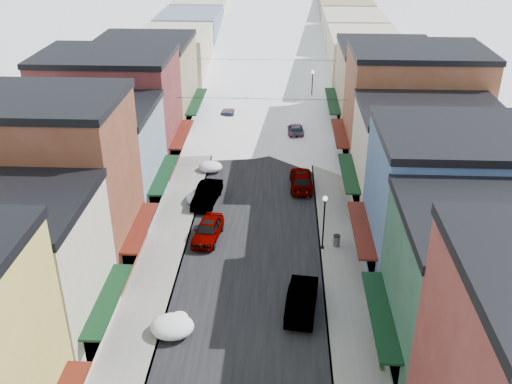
# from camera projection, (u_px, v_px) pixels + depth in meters

# --- Properties ---
(road) EXTENTS (10.00, 160.00, 0.01)m
(road) POSITION_uv_depth(u_px,v_px,m) (268.00, 97.00, 75.44)
(road) COLOR black
(road) RESTS_ON ground
(sidewalk_left) EXTENTS (3.20, 160.00, 0.15)m
(sidewalk_left) POSITION_uv_depth(u_px,v_px,m) (218.00, 96.00, 75.69)
(sidewalk_left) COLOR gray
(sidewalk_left) RESTS_ON ground
(sidewalk_right) EXTENTS (3.20, 160.00, 0.15)m
(sidewalk_right) POSITION_uv_depth(u_px,v_px,m) (317.00, 97.00, 75.12)
(sidewalk_right) COLOR gray
(sidewalk_right) RESTS_ON ground
(curb_left) EXTENTS (0.10, 160.00, 0.15)m
(curb_left) POSITION_uv_depth(u_px,v_px,m) (230.00, 96.00, 75.62)
(curb_left) COLOR slate
(curb_left) RESTS_ON ground
(curb_right) EXTENTS (0.10, 160.00, 0.15)m
(curb_right) POSITION_uv_depth(u_px,v_px,m) (306.00, 97.00, 75.19)
(curb_right) COLOR slate
(curb_right) RESTS_ON ground
(bldg_l_cream) EXTENTS (11.30, 8.20, 9.50)m
(bldg_l_cream) POSITION_uv_depth(u_px,v_px,m) (5.00, 274.00, 31.64)
(bldg_l_cream) COLOR beige
(bldg_l_cream) RESTS_ON ground
(bldg_l_brick_near) EXTENTS (12.30, 8.20, 12.50)m
(bldg_l_brick_near) POSITION_uv_depth(u_px,v_px,m) (46.00, 186.00, 38.09)
(bldg_l_brick_near) COLOR brown
(bldg_l_brick_near) RESTS_ON ground
(bldg_l_grayblue) EXTENTS (11.30, 9.20, 9.00)m
(bldg_l_grayblue) POSITION_uv_depth(u_px,v_px,m) (95.00, 158.00, 46.41)
(bldg_l_grayblue) COLOR #7991A1
(bldg_l_grayblue) RESTS_ON ground
(bldg_l_brick_far) EXTENTS (13.30, 9.20, 11.00)m
(bldg_l_brick_far) POSITION_uv_depth(u_px,v_px,m) (112.00, 110.00, 53.99)
(bldg_l_brick_far) COLOR maroon
(bldg_l_brick_far) RESTS_ON ground
(bldg_l_tan) EXTENTS (11.30, 11.20, 10.00)m
(bldg_l_tan) POSITION_uv_depth(u_px,v_px,m) (146.00, 85.00, 63.06)
(bldg_l_tan) COLOR #907C5E
(bldg_l_tan) RESTS_ON ground
(bldg_r_green) EXTENTS (11.30, 9.20, 9.50)m
(bldg_r_green) POSITION_uv_depth(u_px,v_px,m) (490.00, 294.00, 30.06)
(bldg_r_green) COLOR #234937
(bldg_r_green) RESTS_ON ground
(bldg_r_blue) EXTENTS (11.30, 9.20, 10.50)m
(bldg_r_blue) POSITION_uv_depth(u_px,v_px,m) (449.00, 204.00, 37.83)
(bldg_r_blue) COLOR #395782
(bldg_r_blue) RESTS_ON ground
(bldg_r_cream) EXTENTS (12.30, 9.20, 9.00)m
(bldg_r_cream) POSITION_uv_depth(u_px,v_px,m) (426.00, 160.00, 46.14)
(bldg_r_cream) COLOR beige
(bldg_r_cream) RESTS_ON ground
(bldg_r_brick_far) EXTENTS (13.30, 9.20, 11.50)m
(bldg_r_brick_far) POSITION_uv_depth(u_px,v_px,m) (412.00, 109.00, 53.54)
(bldg_r_brick_far) COLOR brown
(bldg_r_brick_far) RESTS_ON ground
(bldg_r_tan) EXTENTS (11.30, 11.20, 9.50)m
(bldg_r_tan) POSITION_uv_depth(u_px,v_px,m) (384.00, 88.00, 62.93)
(bldg_r_tan) COLOR tan
(bldg_r_tan) RESTS_ON ground
(distant_blocks) EXTENTS (34.00, 55.00, 8.00)m
(distant_blocks) POSITION_uv_depth(u_px,v_px,m) (272.00, 31.00, 94.04)
(distant_blocks) COLOR gray
(distant_blocks) RESTS_ON ground
(overhead_cables) EXTENTS (16.40, 15.04, 0.04)m
(overhead_cables) POSITION_uv_depth(u_px,v_px,m) (265.00, 77.00, 61.50)
(overhead_cables) COLOR black
(overhead_cables) RESTS_ON ground
(car_silver_sedan) EXTENTS (2.39, 4.73, 1.54)m
(car_silver_sedan) POSITION_uv_depth(u_px,v_px,m) (208.00, 230.00, 43.61)
(car_silver_sedan) COLOR #A6AAAE
(car_silver_sedan) RESTS_ON ground
(car_dark_hatch) EXTENTS (2.34, 5.02, 1.59)m
(car_dark_hatch) POSITION_uv_depth(u_px,v_px,m) (207.00, 194.00, 48.82)
(car_dark_hatch) COLOR black
(car_dark_hatch) RESTS_ON ground
(car_silver_wagon) EXTENTS (2.69, 5.81, 1.64)m
(car_silver_wagon) POSITION_uv_depth(u_px,v_px,m) (227.00, 118.00, 65.62)
(car_silver_wagon) COLOR #ACAEB5
(car_silver_wagon) RESTS_ON ground
(car_green_sedan) EXTENTS (2.35, 5.28, 1.68)m
(car_green_sedan) POSITION_uv_depth(u_px,v_px,m) (302.00, 299.00, 35.97)
(car_green_sedan) COLOR black
(car_green_sedan) RESTS_ON ground
(car_gray_suv) EXTENTS (2.10, 5.03, 1.70)m
(car_gray_suv) POSITION_uv_depth(u_px,v_px,m) (301.00, 179.00, 51.35)
(car_gray_suv) COLOR gray
(car_gray_suv) RESTS_ON ground
(car_black_sedan) EXTENTS (2.13, 4.77, 1.36)m
(car_black_sedan) POSITION_uv_depth(u_px,v_px,m) (296.00, 130.00, 62.70)
(car_black_sedan) COLOR black
(car_black_sedan) RESTS_ON ground
(car_lane_silver) EXTENTS (2.47, 4.82, 1.57)m
(car_lane_silver) POSITION_uv_depth(u_px,v_px,m) (261.00, 108.00, 68.90)
(car_lane_silver) COLOR #93959B
(car_lane_silver) RESTS_ON ground
(car_lane_white) EXTENTS (2.66, 5.22, 1.41)m
(car_lane_white) POSITION_uv_depth(u_px,v_px,m) (284.00, 63.00, 88.14)
(car_lane_white) COLOR silver
(car_lane_white) RESTS_ON ground
(trash_can) EXTENTS (0.53, 0.53, 0.90)m
(trash_can) POSITION_uv_depth(u_px,v_px,m) (337.00, 241.00, 42.54)
(trash_can) COLOR #5A5D5F
(trash_can) RESTS_ON sidewalk_right
(streetlamp_near) EXTENTS (0.36, 0.36, 4.35)m
(streetlamp_near) POSITION_uv_depth(u_px,v_px,m) (324.00, 216.00, 41.24)
(streetlamp_near) COLOR black
(streetlamp_near) RESTS_ON sidewalk_right
(streetlamp_far) EXTENTS (0.40, 0.40, 4.84)m
(streetlamp_far) POSITION_uv_depth(u_px,v_px,m) (312.00, 85.00, 69.30)
(streetlamp_far) COLOR black
(streetlamp_far) RESTS_ON sidewalk_right
(planter_far) EXTENTS (0.43, 0.43, 0.54)m
(planter_far) POSITION_uv_depth(u_px,v_px,m) (382.00, 365.00, 31.39)
(planter_far) COLOR #3A652E
(planter_far) RESTS_ON sidewalk_right
(snow_pile_near) EXTENTS (2.63, 2.82, 1.11)m
(snow_pile_near) POSITION_uv_depth(u_px,v_px,m) (173.00, 326.00, 34.16)
(snow_pile_near) COLOR white
(snow_pile_near) RESTS_ON ground
(snow_pile_mid) EXTENTS (2.39, 2.67, 1.01)m
(snow_pile_mid) POSITION_uv_depth(u_px,v_px,m) (200.00, 198.00, 48.80)
(snow_pile_mid) COLOR white
(snow_pile_mid) RESTS_ON ground
(snow_pile_far) EXTENTS (2.26, 2.59, 0.96)m
(snow_pile_far) POSITION_uv_depth(u_px,v_px,m) (211.00, 167.00, 54.68)
(snow_pile_far) COLOR white
(snow_pile_far) RESTS_ON ground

